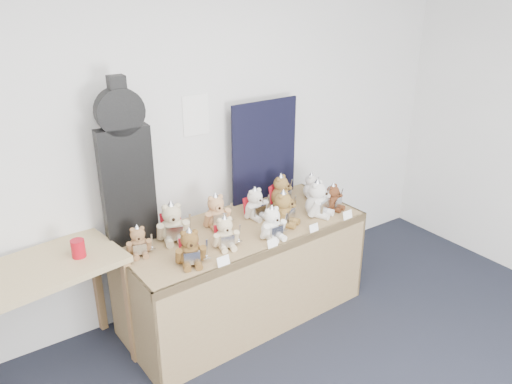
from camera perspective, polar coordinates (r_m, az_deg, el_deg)
room_shell at (r=3.70m, az=-6.88°, el=8.69°), size 6.00×6.00×6.00m
display_table at (r=3.66m, az=-0.82°, el=-6.73°), size 1.84×0.83×0.76m
side_table at (r=3.37m, az=-23.43°, el=-9.79°), size 1.06×0.69×0.82m
guitar_case at (r=3.34m, az=-14.69°, el=2.95°), size 0.35×0.12×1.13m
navy_board at (r=3.99m, az=0.97°, el=4.73°), size 0.61×0.03×0.81m
red_cup at (r=3.30m, az=-19.66°, el=-6.10°), size 0.09×0.09×0.12m
teddy_front_far_left at (r=3.17m, az=-7.52°, el=-6.45°), size 0.22×0.21×0.27m
teddy_front_left at (r=3.34m, az=-3.55°, el=-4.77°), size 0.20×0.19×0.25m
teddy_front_centre at (r=3.45m, az=1.88°, el=-3.70°), size 0.21×0.17×0.26m
teddy_front_right at (r=3.64m, az=3.21°, el=-2.04°), size 0.24×0.23×0.29m
teddy_front_far_right at (r=3.81m, az=7.07°, el=-0.89°), size 0.26×0.25×0.31m
teddy_front_end at (r=3.93m, az=8.81°, el=-0.70°), size 0.19×0.18×0.23m
teddy_back_left at (r=3.46m, az=-9.53°, el=-3.61°), size 0.25×0.24×0.31m
teddy_back_centre_left at (r=3.62m, az=-4.55°, el=-2.33°), size 0.23×0.19×0.28m
teddy_back_centre_right at (r=3.74m, az=-0.07°, el=-1.45°), size 0.22×0.18×0.27m
teddy_back_right at (r=3.97m, az=2.90°, el=0.07°), size 0.23×0.22×0.28m
teddy_back_end at (r=4.13m, az=6.37°, el=0.62°), size 0.19×0.19×0.23m
teddy_back_far_left at (r=3.35m, az=-13.28°, el=-5.57°), size 0.18×0.17×0.23m
entry_card_a at (r=3.16m, az=-3.75°, el=-7.87°), size 0.09×0.02×0.06m
entry_card_b at (r=3.37m, az=1.90°, el=-5.86°), size 0.08×0.02×0.06m
entry_card_c at (r=3.59m, az=6.63°, el=-4.09°), size 0.08×0.02×0.06m
entry_card_d at (r=3.81m, az=10.42°, el=-2.59°), size 0.09×0.02×0.06m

